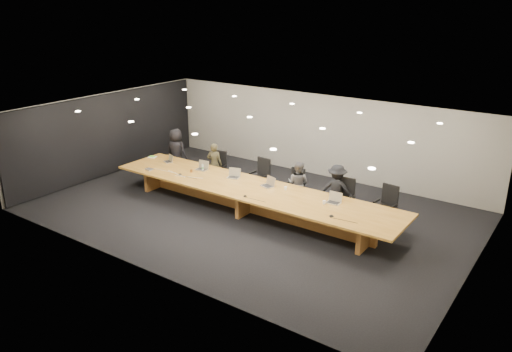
% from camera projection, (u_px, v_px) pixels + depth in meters
% --- Properties ---
extents(ground, '(12.00, 12.00, 0.00)m').
position_uv_depth(ground, '(250.00, 212.00, 14.32)').
color(ground, black).
rests_on(ground, ground).
extents(back_wall, '(12.00, 0.02, 2.80)m').
position_uv_depth(back_wall, '(318.00, 135.00, 16.94)').
color(back_wall, '#AFAC9F').
rests_on(back_wall, ground).
extents(left_wall_panel, '(0.08, 7.84, 2.74)m').
position_uv_depth(left_wall_panel, '(109.00, 135.00, 17.08)').
color(left_wall_panel, black).
rests_on(left_wall_panel, ground).
extents(conference_table, '(9.00, 1.80, 0.75)m').
position_uv_depth(conference_table, '(250.00, 195.00, 14.14)').
color(conference_table, '#976521').
rests_on(conference_table, ground).
extents(chair_far_left, '(0.64, 0.64, 1.01)m').
position_uv_depth(chair_far_left, '(173.00, 159.00, 17.33)').
color(chair_far_left, black).
rests_on(chair_far_left, ground).
extents(chair_left, '(0.65, 0.65, 1.08)m').
position_uv_depth(chair_left, '(218.00, 167.00, 16.40)').
color(chair_left, black).
rests_on(chair_left, ground).
extents(chair_mid_left, '(0.63, 0.63, 1.15)m').
position_uv_depth(chair_mid_left, '(259.00, 176.00, 15.46)').
color(chair_mid_left, black).
rests_on(chair_mid_left, ground).
extents(chair_mid_right, '(0.57, 0.57, 1.06)m').
position_uv_depth(chair_mid_right, '(295.00, 186.00, 14.77)').
color(chair_mid_right, black).
rests_on(chair_mid_right, ground).
extents(chair_right, '(0.62, 0.62, 1.13)m').
position_uv_depth(chair_right, '(343.00, 198.00, 13.77)').
color(chair_right, black).
rests_on(chair_right, ground).
extents(chair_far_right, '(0.65, 0.65, 1.12)m').
position_uv_depth(chair_far_right, '(385.00, 206.00, 13.29)').
color(chair_far_right, black).
rests_on(chair_far_right, ground).
extents(person_a, '(0.85, 0.63, 1.60)m').
position_uv_depth(person_a, '(176.00, 151.00, 17.23)').
color(person_a, black).
rests_on(person_a, ground).
extents(person_b, '(0.59, 0.49, 1.40)m').
position_uv_depth(person_b, '(214.00, 164.00, 16.21)').
color(person_b, '#342F1C').
rests_on(person_b, ground).
extents(person_c, '(0.70, 0.56, 1.36)m').
position_uv_depth(person_c, '(298.00, 184.00, 14.54)').
color(person_c, '#505053').
rests_on(person_c, ground).
extents(person_d, '(1.05, 0.76, 1.47)m').
position_uv_depth(person_d, '(337.00, 190.00, 13.93)').
color(person_d, black).
rests_on(person_d, ground).
extents(laptop_a, '(0.37, 0.32, 0.24)m').
position_uv_depth(laptop_a, '(168.00, 158.00, 16.22)').
color(laptop_a, tan).
rests_on(laptop_a, conference_table).
extents(laptop_b, '(0.38, 0.30, 0.28)m').
position_uv_depth(laptop_b, '(201.00, 166.00, 15.46)').
color(laptop_b, '#B5A88A').
rests_on(laptop_b, conference_table).
extents(laptop_c, '(0.42, 0.36, 0.28)m').
position_uv_depth(laptop_c, '(233.00, 173.00, 14.76)').
color(laptop_c, beige).
rests_on(laptop_c, conference_table).
extents(laptop_d, '(0.42, 0.36, 0.28)m').
position_uv_depth(laptop_d, '(267.00, 182.00, 14.08)').
color(laptop_d, '#BAAA8E').
rests_on(laptop_d, conference_table).
extents(laptop_e, '(0.37, 0.28, 0.28)m').
position_uv_depth(laptop_e, '(334.00, 198.00, 12.92)').
color(laptop_e, beige).
rests_on(laptop_e, conference_table).
extents(water_bottle, '(0.07, 0.07, 0.20)m').
position_uv_depth(water_bottle, '(203.00, 168.00, 15.38)').
color(water_bottle, silver).
rests_on(water_bottle, conference_table).
extents(amber_mug, '(0.09, 0.09, 0.09)m').
position_uv_depth(amber_mug, '(191.00, 171.00, 15.28)').
color(amber_mug, brown).
rests_on(amber_mug, conference_table).
extents(paper_cup_near, '(0.10, 0.10, 0.10)m').
position_uv_depth(paper_cup_near, '(286.00, 188.00, 13.85)').
color(paper_cup_near, white).
rests_on(paper_cup_near, conference_table).
extents(paper_cup_far, '(0.10, 0.10, 0.10)m').
position_uv_depth(paper_cup_far, '(324.00, 202.00, 12.89)').
color(paper_cup_far, white).
rests_on(paper_cup_far, conference_table).
extents(notepad, '(0.31, 0.28, 0.02)m').
position_uv_depth(notepad, '(152.00, 157.00, 16.75)').
color(notepad, silver).
rests_on(notepad, conference_table).
extents(lime_gadget, '(0.19, 0.12, 0.03)m').
position_uv_depth(lime_gadget, '(152.00, 156.00, 16.74)').
color(lime_gadget, '#61C735').
rests_on(lime_gadget, notepad).
extents(av_box, '(0.24, 0.19, 0.03)m').
position_uv_depth(av_box, '(149.00, 169.00, 15.51)').
color(av_box, '#B5B5BA').
rests_on(av_box, conference_table).
extents(mic_left, '(0.12, 0.12, 0.03)m').
position_uv_depth(mic_left, '(180.00, 174.00, 15.10)').
color(mic_left, black).
rests_on(mic_left, conference_table).
extents(mic_center, '(0.12, 0.12, 0.03)m').
position_uv_depth(mic_center, '(245.00, 196.00, 13.42)').
color(mic_center, black).
rests_on(mic_center, conference_table).
extents(mic_right, '(0.13, 0.13, 0.03)m').
position_uv_depth(mic_right, '(331.00, 216.00, 12.18)').
color(mic_right, black).
rests_on(mic_right, conference_table).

